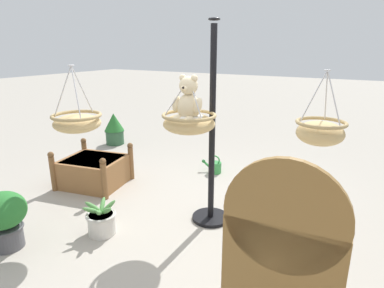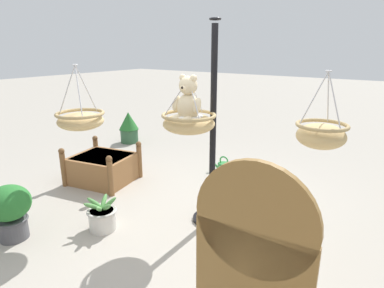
% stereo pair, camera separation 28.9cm
% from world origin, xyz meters
% --- Properties ---
extents(ground_plane, '(40.00, 40.00, 0.00)m').
position_xyz_m(ground_plane, '(0.00, 0.00, 0.00)').
color(ground_plane, '#A8A093').
extents(display_pole_central, '(0.44, 0.44, 2.28)m').
position_xyz_m(display_pole_central, '(-0.14, -0.17, 0.69)').
color(display_pole_central, black).
rests_on(display_pole_central, ground).
extents(hanging_basket_with_teddy, '(0.58, 0.58, 0.58)m').
position_xyz_m(hanging_basket_with_teddy, '(0.01, 0.08, 1.23)').
color(hanging_basket_with_teddy, tan).
extents(teddy_bear, '(0.34, 0.30, 0.50)m').
position_xyz_m(teddy_bear, '(0.01, 0.10, 1.45)').
color(teddy_bear, beige).
extents(hanging_basket_left_high, '(0.49, 0.49, 0.73)m').
position_xyz_m(hanging_basket_left_high, '(-1.24, -0.32, 1.21)').
color(hanging_basket_left_high, tan).
extents(hanging_basket_right_low, '(0.52, 0.52, 0.70)m').
position_xyz_m(hanging_basket_right_low, '(1.05, 0.67, 1.24)').
color(hanging_basket_right_low, tan).
extents(wooden_planter_box, '(1.07, 0.99, 0.59)m').
position_xyz_m(wooden_planter_box, '(1.85, -0.21, 0.23)').
color(wooden_planter_box, olive).
rests_on(wooden_planter_box, ground).
extents(potted_plant_fern_front, '(0.40, 0.36, 0.38)m').
position_xyz_m(potted_plant_fern_front, '(0.77, 0.72, 0.16)').
color(potted_plant_fern_front, beige).
rests_on(potted_plant_fern_front, ground).
extents(potted_plant_bushy_green, '(0.45, 0.45, 0.61)m').
position_xyz_m(potted_plant_bushy_green, '(1.42, 1.39, 0.35)').
color(potted_plant_bushy_green, '#4C4C51').
rests_on(potted_plant_bushy_green, ground).
extents(potted_plant_conical_shrub, '(0.41, 0.41, 0.67)m').
position_xyz_m(potted_plant_conical_shrub, '(3.07, -1.96, 0.34)').
color(potted_plant_conical_shrub, '#2D5638').
rests_on(potted_plant_conical_shrub, ground).
extents(display_sign_board, '(0.66, 0.10, 1.48)m').
position_xyz_m(display_sign_board, '(-1.36, 1.42, 0.88)').
color(display_sign_board, olive).
rests_on(display_sign_board, ground).
extents(watering_can, '(0.35, 0.20, 0.30)m').
position_xyz_m(watering_can, '(0.49, -1.55, 0.10)').
color(watering_can, '#338C3F').
rests_on(watering_can, ground).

